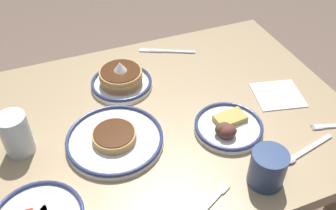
% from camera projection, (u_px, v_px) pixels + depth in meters
% --- Properties ---
extents(dining_table, '(1.16, 0.84, 0.74)m').
position_uv_depth(dining_table, '(161.00, 136.00, 1.21)').
color(dining_table, tan).
rests_on(dining_table, ground_plane).
extents(plate_near_main, '(0.20, 0.20, 0.10)m').
position_uv_depth(plate_near_main, '(121.00, 80.00, 1.25)').
color(plate_near_main, white).
rests_on(plate_near_main, dining_table).
extents(plate_center_pancakes, '(0.20, 0.20, 0.05)m').
position_uv_depth(plate_center_pancakes, '(228.00, 127.00, 1.10)').
color(plate_center_pancakes, white).
rests_on(plate_center_pancakes, dining_table).
extents(plate_far_companion, '(0.28, 0.28, 0.04)m').
position_uv_depth(plate_far_companion, '(115.00, 139.00, 1.07)').
color(plate_far_companion, white).
rests_on(plate_far_companion, dining_table).
extents(coffee_mug, '(0.12, 0.09, 0.10)m').
position_uv_depth(coffee_mug, '(268.00, 167.00, 0.94)').
color(coffee_mug, '#334772').
rests_on(coffee_mug, dining_table).
extents(drinking_glass, '(0.08, 0.08, 0.13)m').
position_uv_depth(drinking_glass, '(17.00, 136.00, 1.02)').
color(drinking_glass, silver).
rests_on(drinking_glass, dining_table).
extents(paper_napkin, '(0.18, 0.17, 0.00)m').
position_uv_depth(paper_napkin, '(278.00, 95.00, 1.23)').
color(paper_napkin, white).
rests_on(paper_napkin, dining_table).
extents(fork_near, '(0.19, 0.11, 0.01)m').
position_uv_depth(fork_near, '(203.00, 210.00, 0.91)').
color(fork_near, silver).
rests_on(fork_near, dining_table).
extents(butter_knife, '(0.20, 0.11, 0.01)m').
position_uv_depth(butter_knife, '(167.00, 51.00, 1.42)').
color(butter_knife, silver).
rests_on(butter_knife, dining_table).
extents(tea_spoon, '(0.19, 0.06, 0.01)m').
position_uv_depth(tea_spoon, '(301.00, 153.00, 1.04)').
color(tea_spoon, silver).
rests_on(tea_spoon, dining_table).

